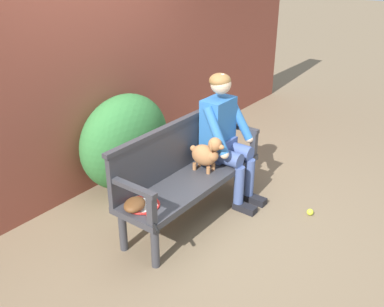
{
  "coord_description": "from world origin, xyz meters",
  "views": [
    {
      "loc": [
        -2.83,
        -2.14,
        2.41
      ],
      "look_at": [
        0.0,
        0.0,
        0.7
      ],
      "focal_mm": 40.67,
      "sensor_mm": 36.0,
      "label": 1
    }
  ],
  "objects_px": {
    "garden_bench": "(192,183)",
    "dog_on_bench": "(207,153)",
    "tennis_ball": "(310,212)",
    "person_seated": "(225,134)",
    "baseball_glove": "(135,205)",
    "tennis_racket": "(144,206)"
  },
  "relations": [
    {
      "from": "garden_bench",
      "to": "baseball_glove",
      "type": "xyz_separation_m",
      "value": [
        -0.71,
        0.05,
        0.11
      ]
    },
    {
      "from": "garden_bench",
      "to": "baseball_glove",
      "type": "distance_m",
      "value": 0.72
    },
    {
      "from": "dog_on_bench",
      "to": "garden_bench",
      "type": "bearing_deg",
      "value": 173.06
    },
    {
      "from": "garden_bench",
      "to": "dog_on_bench",
      "type": "height_order",
      "value": "dog_on_bench"
    },
    {
      "from": "person_seated",
      "to": "tennis_racket",
      "type": "distance_m",
      "value": 1.2
    },
    {
      "from": "tennis_ball",
      "to": "tennis_racket",
      "type": "bearing_deg",
      "value": 147.02
    },
    {
      "from": "dog_on_bench",
      "to": "tennis_ball",
      "type": "relative_size",
      "value": 5.52
    },
    {
      "from": "person_seated",
      "to": "dog_on_bench",
      "type": "bearing_deg",
      "value": -177.56
    },
    {
      "from": "garden_bench",
      "to": "dog_on_bench",
      "type": "xyz_separation_m",
      "value": [
        0.2,
        -0.02,
        0.24
      ]
    },
    {
      "from": "tennis_racket",
      "to": "tennis_ball",
      "type": "bearing_deg",
      "value": -32.98
    },
    {
      "from": "garden_bench",
      "to": "tennis_racket",
      "type": "distance_m",
      "value": 0.65
    },
    {
      "from": "dog_on_bench",
      "to": "tennis_ball",
      "type": "height_order",
      "value": "dog_on_bench"
    },
    {
      "from": "tennis_ball",
      "to": "baseball_glove",
      "type": "bearing_deg",
      "value": 147.05
    },
    {
      "from": "garden_bench",
      "to": "person_seated",
      "type": "relative_size",
      "value": 1.24
    },
    {
      "from": "tennis_racket",
      "to": "baseball_glove",
      "type": "height_order",
      "value": "baseball_glove"
    },
    {
      "from": "person_seated",
      "to": "tennis_racket",
      "type": "height_order",
      "value": "person_seated"
    },
    {
      "from": "garden_bench",
      "to": "tennis_racket",
      "type": "height_order",
      "value": "tennis_racket"
    },
    {
      "from": "garden_bench",
      "to": "person_seated",
      "type": "bearing_deg",
      "value": -1.2
    },
    {
      "from": "baseball_glove",
      "to": "tennis_ball",
      "type": "bearing_deg",
      "value": -55.95
    },
    {
      "from": "person_seated",
      "to": "baseball_glove",
      "type": "distance_m",
      "value": 1.25
    },
    {
      "from": "baseball_glove",
      "to": "tennis_ball",
      "type": "distance_m",
      "value": 1.8
    },
    {
      "from": "person_seated",
      "to": "tennis_racket",
      "type": "xyz_separation_m",
      "value": [
        -1.17,
        0.02,
        -0.26
      ]
    }
  ]
}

